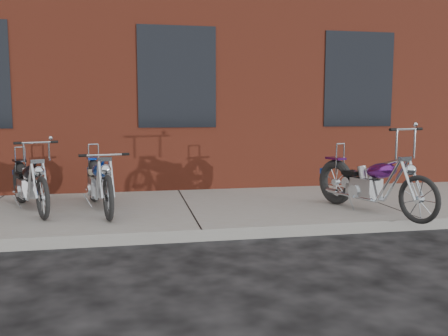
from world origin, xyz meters
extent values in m
plane|color=black|center=(0.00, 0.00, 0.00)|extent=(120.00, 120.00, 0.00)
cube|color=#9C9C9B|center=(0.00, 1.50, 0.07)|extent=(22.00, 3.00, 0.15)
cube|color=maroon|center=(0.00, 8.00, 4.00)|extent=(22.00, 10.00, 8.00)
torus|color=black|center=(2.33, 1.09, 0.50)|extent=(0.35, 0.70, 0.70)
torus|color=black|center=(2.83, -0.35, 0.46)|extent=(0.27, 0.62, 0.63)
cube|color=gray|center=(2.53, 0.50, 0.49)|extent=(0.38, 0.45, 0.29)
ellipsoid|color=#611C7B|center=(2.62, 0.25, 0.77)|extent=(0.41, 0.59, 0.30)
cube|color=black|center=(2.45, 0.74, 0.68)|extent=(0.31, 0.33, 0.06)
cylinder|color=silver|center=(2.79, -0.23, 0.72)|extent=(0.13, 0.28, 0.52)
cylinder|color=silver|center=(2.75, -0.12, 1.36)|extent=(0.51, 0.20, 0.03)
cylinder|color=silver|center=(2.36, 1.02, 0.87)|extent=(0.03, 0.03, 0.46)
cylinder|color=silver|center=(2.57, 0.74, 0.36)|extent=(0.33, 0.84, 0.05)
torus|color=black|center=(-1.40, 2.01, 0.49)|extent=(0.27, 0.69, 0.68)
torus|color=black|center=(-1.11, 0.56, 0.46)|extent=(0.19, 0.61, 0.61)
cube|color=gray|center=(-1.28, 1.42, 0.48)|extent=(0.33, 0.42, 0.28)
ellipsoid|color=blue|center=(-1.23, 1.16, 0.75)|extent=(0.34, 0.56, 0.29)
cube|color=#BFB899|center=(-1.33, 1.66, 0.67)|extent=(0.27, 0.30, 0.06)
cylinder|color=silver|center=(-1.13, 0.68, 0.70)|extent=(0.09, 0.28, 0.51)
cylinder|color=silver|center=(-1.16, 0.79, 1.01)|extent=(0.51, 0.13, 0.03)
cylinder|color=silver|center=(-1.39, 1.94, 0.85)|extent=(0.02, 0.02, 0.45)
cylinder|color=silver|center=(-1.21, 1.65, 0.36)|extent=(0.21, 0.84, 0.05)
torus|color=black|center=(-2.50, 2.11, 0.48)|extent=(0.37, 0.65, 0.65)
torus|color=black|center=(-1.94, 0.81, 0.44)|extent=(0.29, 0.57, 0.59)
cube|color=gray|center=(-2.27, 1.58, 0.47)|extent=(0.38, 0.43, 0.27)
ellipsoid|color=black|center=(-2.17, 1.35, 0.73)|extent=(0.41, 0.55, 0.28)
cube|color=black|center=(-2.37, 1.80, 0.65)|extent=(0.30, 0.32, 0.05)
cylinder|color=silver|center=(-1.99, 0.91, 0.68)|extent=(0.14, 0.26, 0.49)
cylinder|color=silver|center=(-2.03, 1.01, 1.17)|extent=(0.47, 0.22, 0.03)
cylinder|color=silver|center=(-2.47, 2.05, 0.82)|extent=(0.03, 0.03, 0.43)
cylinder|color=silver|center=(-2.25, 1.81, 0.35)|extent=(0.36, 0.77, 0.04)
camera|label=1|loc=(-0.80, -5.60, 1.58)|focal=38.00mm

